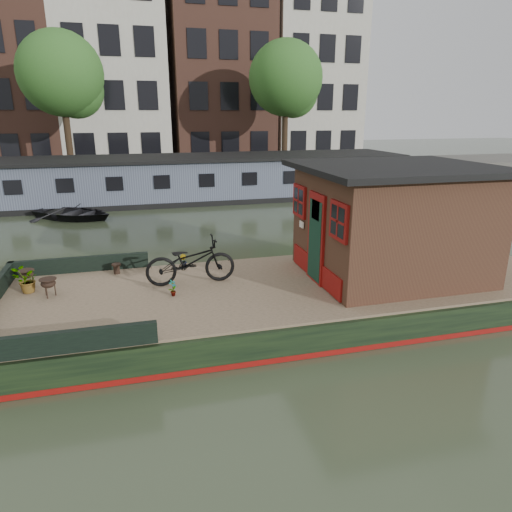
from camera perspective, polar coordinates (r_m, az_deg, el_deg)
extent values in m
plane|color=#373F28|center=(10.02, 4.92, -6.80)|extent=(120.00, 120.00, 0.00)
cube|color=black|center=(9.91, 4.97, -5.21)|extent=(12.00, 4.00, 0.60)
cube|color=maroon|center=(10.00, 4.93, -6.48)|extent=(12.02, 4.02, 0.10)
cube|color=#8C7356|center=(9.79, 5.02, -3.46)|extent=(11.80, 3.80, 0.05)
cube|color=black|center=(11.08, -21.09, -0.98)|extent=(3.00, 0.12, 0.35)
cube|color=black|center=(7.54, -23.82, -9.93)|extent=(3.00, 0.12, 0.35)
cube|color=#341A14|center=(10.38, 16.73, 3.87)|extent=(3.50, 3.00, 2.30)
cube|color=black|center=(10.18, 17.32, 10.50)|extent=(4.00, 3.50, 0.12)
cube|color=maroon|center=(9.63, 7.52, 2.22)|extent=(0.06, 0.80, 1.90)
cube|color=black|center=(9.64, 7.40, 1.92)|extent=(0.04, 0.64, 1.70)
cube|color=maroon|center=(8.56, 10.33, 4.30)|extent=(0.06, 0.72, 0.72)
cube|color=maroon|center=(10.45, 5.48, 6.86)|extent=(0.06, 0.72, 0.72)
imported|color=black|center=(9.64, -8.18, -0.65)|extent=(1.87, 0.67, 0.98)
imported|color=#9E562D|center=(9.13, -10.35, -3.96)|extent=(0.21, 0.21, 0.33)
imported|color=brown|center=(10.78, -9.09, -0.62)|extent=(0.21, 0.22, 0.31)
imported|color=#935A2A|center=(10.20, -26.80, -2.75)|extent=(0.61, 0.59, 0.52)
cylinder|color=black|center=(10.71, -17.03, -1.52)|extent=(0.20, 0.20, 0.23)
cylinder|color=black|center=(7.67, -16.53, -9.33)|extent=(0.16, 0.16, 0.19)
imported|color=black|center=(20.02, -21.90, 5.37)|extent=(4.18, 3.90, 0.71)
cube|color=#515A6D|center=(23.01, -6.94, 9.55)|extent=(20.00, 4.00, 2.00)
cube|color=black|center=(22.89, -7.04, 12.15)|extent=(20.40, 4.40, 0.12)
cube|color=black|center=(23.15, -6.86, 7.39)|extent=(20.00, 4.05, 0.24)
cube|color=#47443F|center=(29.48, -8.75, 10.11)|extent=(60.00, 6.00, 0.90)
cube|color=brown|center=(36.98, -28.24, 20.78)|extent=(6.00, 8.00, 15.00)
cube|color=#B7B2A3|center=(36.33, -17.57, 23.24)|extent=(7.00, 8.00, 16.50)
cube|color=brown|center=(36.87, -4.78, 23.04)|extent=(7.00, 8.00, 15.50)
cube|color=#B7B2A3|center=(38.78, 6.33, 23.09)|extent=(6.50, 8.00, 16.00)
cylinder|color=#332316|center=(27.81, -22.43, 13.68)|extent=(0.36, 0.36, 4.00)
sphere|color=#25561C|center=(27.85, -23.23, 20.23)|extent=(4.40, 4.40, 4.40)
sphere|color=#25561C|center=(28.04, -21.67, 18.72)|extent=(3.00, 3.00, 3.00)
cylinder|color=#332316|center=(29.09, 3.61, 15.02)|extent=(0.36, 0.36, 4.00)
sphere|color=#25561C|center=(29.13, 3.74, 21.32)|extent=(4.40, 4.40, 4.40)
sphere|color=#25561C|center=(29.57, 4.69, 19.69)|extent=(3.00, 3.00, 3.00)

